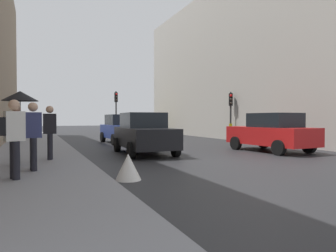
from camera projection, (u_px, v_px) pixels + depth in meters
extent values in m
plane|color=#28282B|center=(267.00, 164.00, 10.28)|extent=(120.00, 120.00, 0.00)
cube|color=gray|center=(36.00, 152.00, 12.99)|extent=(3.16, 40.00, 0.16)
cube|color=#B2ADA3|center=(269.00, 68.00, 26.54)|extent=(12.00, 24.66, 11.69)
cylinder|color=#2D2D2D|center=(231.00, 116.00, 21.08)|extent=(0.12, 0.12, 3.33)
cube|color=black|center=(231.00, 100.00, 21.05)|extent=(0.35, 0.38, 0.84)
cube|color=yellow|center=(231.00, 125.00, 21.09)|extent=(0.25, 0.24, 0.24)
sphere|color=red|center=(231.00, 96.00, 20.86)|extent=(0.18, 0.18, 0.18)
sphere|color=#2D231E|center=(231.00, 99.00, 20.86)|extent=(0.18, 0.18, 0.18)
sphere|color=#2D231E|center=(231.00, 103.00, 20.87)|extent=(0.18, 0.18, 0.18)
cylinder|color=#2D2D2D|center=(116.00, 114.00, 27.39)|extent=(0.12, 0.12, 3.93)
cube|color=black|center=(116.00, 97.00, 27.36)|extent=(0.25, 0.31, 0.84)
cube|color=yellow|center=(116.00, 124.00, 27.41)|extent=(0.20, 0.17, 0.24)
sphere|color=red|center=(117.00, 94.00, 27.18)|extent=(0.18, 0.18, 0.18)
sphere|color=#2D231E|center=(117.00, 97.00, 27.19)|extent=(0.18, 0.18, 0.18)
sphere|color=#2D231E|center=(117.00, 100.00, 27.19)|extent=(0.18, 0.18, 0.18)
cube|color=#2D6038|center=(118.00, 125.00, 38.15)|extent=(1.98, 4.27, 0.80)
cube|color=black|center=(118.00, 119.00, 37.91)|extent=(1.68, 2.07, 0.64)
cylinder|color=black|center=(108.00, 128.00, 38.98)|extent=(0.25, 0.65, 0.64)
cylinder|color=black|center=(121.00, 128.00, 39.77)|extent=(0.25, 0.65, 0.64)
cylinder|color=black|center=(113.00, 129.00, 36.55)|extent=(0.25, 0.65, 0.64)
cylinder|color=black|center=(128.00, 128.00, 37.33)|extent=(0.25, 0.65, 0.64)
cube|color=navy|center=(122.00, 131.00, 18.98)|extent=(1.94, 4.26, 0.80)
cube|color=black|center=(121.00, 120.00, 19.19)|extent=(1.67, 2.05, 0.64)
cylinder|color=black|center=(144.00, 139.00, 18.15)|extent=(0.24, 0.65, 0.64)
cylinder|color=black|center=(114.00, 140.00, 17.38)|extent=(0.24, 0.65, 0.64)
cylinder|color=black|center=(130.00, 136.00, 20.59)|extent=(0.24, 0.65, 0.64)
cylinder|color=black|center=(103.00, 137.00, 19.83)|extent=(0.24, 0.65, 0.64)
cube|color=red|center=(270.00, 136.00, 14.14)|extent=(2.06, 4.31, 0.80)
cube|color=black|center=(275.00, 120.00, 13.90)|extent=(1.72, 2.10, 0.64)
cylinder|color=black|center=(236.00, 143.00, 14.95)|extent=(0.26, 0.65, 0.64)
cylinder|color=black|center=(264.00, 142.00, 15.76)|extent=(0.26, 0.65, 0.64)
cylinder|color=black|center=(279.00, 148.00, 12.54)|extent=(0.26, 0.65, 0.64)
cylinder|color=black|center=(309.00, 146.00, 13.36)|extent=(0.26, 0.65, 0.64)
cube|color=yellow|center=(141.00, 127.00, 30.87)|extent=(1.93, 4.25, 0.80)
cube|color=black|center=(142.00, 119.00, 30.62)|extent=(1.66, 2.05, 0.64)
cylinder|color=black|center=(129.00, 130.00, 31.80)|extent=(0.24, 0.65, 0.64)
cylinder|color=black|center=(145.00, 130.00, 32.46)|extent=(0.24, 0.65, 0.64)
cylinder|color=black|center=(136.00, 131.00, 29.29)|extent=(0.24, 0.65, 0.64)
cylinder|color=black|center=(154.00, 131.00, 29.95)|extent=(0.24, 0.65, 0.64)
cube|color=black|center=(144.00, 137.00, 13.08)|extent=(2.01, 4.28, 0.80)
cube|color=black|center=(143.00, 120.00, 13.30)|extent=(1.70, 2.08, 0.64)
cylinder|color=black|center=(176.00, 149.00, 12.14)|extent=(0.25, 0.65, 0.64)
cylinder|color=black|center=(131.00, 150.00, 11.51)|extent=(0.25, 0.65, 0.64)
cylinder|color=black|center=(155.00, 144.00, 14.67)|extent=(0.25, 0.65, 0.64)
cylinder|color=black|center=(117.00, 145.00, 14.04)|extent=(0.25, 0.65, 0.64)
cylinder|color=black|center=(17.00, 150.00, 8.92)|extent=(0.16, 0.16, 0.85)
cylinder|color=black|center=(17.00, 151.00, 8.74)|extent=(0.16, 0.16, 0.85)
cube|color=red|center=(17.00, 124.00, 8.82)|extent=(0.42, 0.29, 0.66)
sphere|color=tan|center=(16.00, 108.00, 8.80)|extent=(0.24, 0.24, 0.24)
cylinder|color=black|center=(20.00, 116.00, 8.86)|extent=(0.02, 0.02, 0.90)
cone|color=black|center=(20.00, 96.00, 8.84)|extent=(1.00, 1.00, 0.28)
cylinder|color=black|center=(33.00, 154.00, 8.07)|extent=(0.16, 0.16, 0.85)
cylinder|color=black|center=(34.00, 155.00, 7.89)|extent=(0.16, 0.16, 0.85)
cube|color=navy|center=(33.00, 125.00, 7.96)|extent=(0.42, 0.29, 0.66)
sphere|color=tan|center=(33.00, 107.00, 7.95)|extent=(0.24, 0.24, 0.24)
cube|color=black|center=(20.00, 125.00, 7.82)|extent=(0.22, 0.29, 0.40)
cylinder|color=black|center=(14.00, 160.00, 6.92)|extent=(0.16, 0.16, 0.85)
cylinder|color=black|center=(16.00, 161.00, 6.77)|extent=(0.16, 0.16, 0.85)
cube|color=silver|center=(14.00, 126.00, 6.82)|extent=(0.46, 0.37, 0.66)
sphere|color=tan|center=(14.00, 105.00, 6.81)|extent=(0.24, 0.24, 0.24)
cylinder|color=black|center=(50.00, 146.00, 10.24)|extent=(0.16, 0.16, 0.85)
cylinder|color=black|center=(50.00, 147.00, 10.05)|extent=(0.16, 0.16, 0.85)
cube|color=black|center=(50.00, 124.00, 10.12)|extent=(0.42, 0.30, 0.66)
sphere|color=tan|center=(50.00, 109.00, 10.11)|extent=(0.24, 0.24, 0.24)
cone|color=silver|center=(128.00, 167.00, 7.54)|extent=(0.64, 0.64, 0.65)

